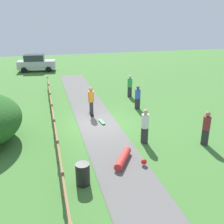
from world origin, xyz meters
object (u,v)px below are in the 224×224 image
object	(u,v)px
skateboard_loose	(102,122)
skater_fallen	(125,159)
bystander_blue	(138,96)
bystander_white	(145,125)
parked_car_silver	(36,63)
bystander_green	(130,85)
trash_bin	(83,174)
bystander_maroon	(206,127)
skater_riding	(91,100)

from	to	relation	value
skateboard_loose	skater_fallen	bearing A→B (deg)	-90.34
bystander_blue	skater_fallen	bearing A→B (deg)	-114.29
bystander_white	parked_car_silver	size ratio (longest dim) A/B	0.42
bystander_green	parked_car_silver	size ratio (longest dim) A/B	0.40
bystander_green	bystander_blue	world-z (taller)	bystander_green
bystander_white	bystander_green	world-z (taller)	bystander_white
skateboard_loose	bystander_blue	bearing A→B (deg)	32.49
bystander_white	skater_fallen	bearing A→B (deg)	-134.36
bystander_white	parked_car_silver	world-z (taller)	parked_car_silver
trash_bin	bystander_maroon	xyz separation A→B (m)	(6.54, 1.78, 0.54)
skater_fallen	skateboard_loose	xyz separation A→B (m)	(0.03, 4.79, -0.11)
skateboard_loose	bystander_white	distance (m)	3.66
skater_riding	skater_fallen	world-z (taller)	skater_riding
skater_fallen	bystander_green	size ratio (longest dim) A/B	0.92
parked_car_silver	trash_bin	bearing A→B (deg)	-85.52
trash_bin	bystander_white	size ratio (longest dim) A/B	0.49
skateboard_loose	bystander_green	distance (m)	5.97
bystander_green	bystander_maroon	world-z (taller)	bystander_maroon
skater_fallen	bystander_green	world-z (taller)	bystander_green
bystander_white	bystander_maroon	distance (m)	3.07
bystander_green	parked_car_silver	distance (m)	14.38
trash_bin	bystander_green	bearing A→B (deg)	63.00
bystander_maroon	parked_car_silver	xyz separation A→B (m)	(-8.36, 21.36, -0.03)
skater_fallen	bystander_green	distance (m)	10.24
skater_riding	skater_fallen	xyz separation A→B (m)	(0.33, -6.26, -0.87)
bystander_white	skateboard_loose	bearing A→B (deg)	115.82
skater_fallen	bystander_blue	size ratio (longest dim) A/B	0.97
skateboard_loose	bystander_blue	world-z (taller)	bystander_blue
skater_riding	skater_fallen	size ratio (longest dim) A/B	1.17
bystander_green	bystander_maroon	distance (m)	9.03
trash_bin	bystander_white	distance (m)	4.57
trash_bin	skateboard_loose	xyz separation A→B (m)	(2.08, 5.91, -0.36)
skater_fallen	skateboard_loose	world-z (taller)	skater_fallen
trash_bin	bystander_blue	distance (m)	9.33
trash_bin	skateboard_loose	bearing A→B (deg)	70.59
bystander_green	trash_bin	bearing A→B (deg)	-117.00
skater_riding	bystander_maroon	xyz separation A→B (m)	(4.82, -5.60, -0.08)
parked_car_silver	bystander_blue	bearing A→B (deg)	-65.78
bystander_green	skater_fallen	bearing A→B (deg)	-109.56
skater_fallen	parked_car_silver	size ratio (longest dim) A/B	0.37
skater_riding	bystander_green	xyz separation A→B (m)	(3.75, 3.36, -0.11)
bystander_green	bystander_white	bearing A→B (deg)	-102.99
skateboard_loose	bystander_blue	distance (m)	3.65
skater_fallen	bystander_maroon	xyz separation A→B (m)	(4.49, 0.66, 0.79)
skateboard_loose	bystander_white	bearing A→B (deg)	-64.18
skater_fallen	parked_car_silver	distance (m)	22.37
bystander_blue	parked_car_silver	bearing A→B (deg)	114.22
skateboard_loose	bystander_blue	size ratio (longest dim) A/B	0.49
skater_riding	bystander_white	bearing A→B (deg)	-67.77
bystander_white	bystander_maroon	xyz separation A→B (m)	(2.92, -0.94, -0.03)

